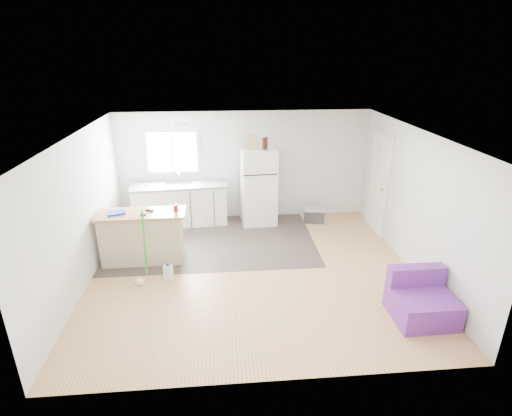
{
  "coord_description": "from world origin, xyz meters",
  "views": [
    {
      "loc": [
        -0.49,
        -6.05,
        3.6
      ],
      "look_at": [
        0.1,
        0.7,
        0.9
      ],
      "focal_mm": 28.0,
      "sensor_mm": 36.0,
      "label": 1
    }
  ],
  "objects_px": {
    "kitchen_cabinets": "(180,204)",
    "bottle_right": "(266,143)",
    "cooler": "(314,214)",
    "refrigerator": "(258,186)",
    "bottle_left": "(264,144)",
    "cleaner_jug": "(168,272)",
    "purple_seat": "(421,301)",
    "red_cup": "(176,208)",
    "blue_tray": "(116,213)",
    "cardboard_box": "(251,142)",
    "peninsula": "(142,237)",
    "mop": "(141,271)"
  },
  "relations": [
    {
      "from": "kitchen_cabinets",
      "to": "cardboard_box",
      "type": "xyz_separation_m",
      "value": [
        1.56,
        -0.09,
        1.35
      ]
    },
    {
      "from": "cooler",
      "to": "red_cup",
      "type": "xyz_separation_m",
      "value": [
        -2.86,
        -1.45,
        0.83
      ]
    },
    {
      "from": "red_cup",
      "to": "blue_tray",
      "type": "xyz_separation_m",
      "value": [
        -1.02,
        -0.03,
        -0.04
      ]
    },
    {
      "from": "cleaner_jug",
      "to": "cardboard_box",
      "type": "distance_m",
      "value": 3.21
    },
    {
      "from": "mop",
      "to": "blue_tray",
      "type": "height_order",
      "value": "mop"
    },
    {
      "from": "refrigerator",
      "to": "mop",
      "type": "relative_size",
      "value": 1.25
    },
    {
      "from": "refrigerator",
      "to": "cooler",
      "type": "height_order",
      "value": "refrigerator"
    },
    {
      "from": "peninsula",
      "to": "refrigerator",
      "type": "relative_size",
      "value": 0.93
    },
    {
      "from": "cleaner_jug",
      "to": "mop",
      "type": "relative_size",
      "value": 0.23
    },
    {
      "from": "blue_tray",
      "to": "bottle_left",
      "type": "distance_m",
      "value": 3.24
    },
    {
      "from": "mop",
      "to": "bottle_right",
      "type": "height_order",
      "value": "bottle_right"
    },
    {
      "from": "cardboard_box",
      "to": "bottle_left",
      "type": "relative_size",
      "value": 1.2
    },
    {
      "from": "refrigerator",
      "to": "blue_tray",
      "type": "height_order",
      "value": "refrigerator"
    },
    {
      "from": "purple_seat",
      "to": "kitchen_cabinets",
      "type": "bearing_deg",
      "value": 134.86
    },
    {
      "from": "peninsula",
      "to": "mop",
      "type": "height_order",
      "value": "mop"
    },
    {
      "from": "peninsula",
      "to": "blue_tray",
      "type": "relative_size",
      "value": 5.16
    },
    {
      "from": "red_cup",
      "to": "blue_tray",
      "type": "distance_m",
      "value": 1.02
    },
    {
      "from": "kitchen_cabinets",
      "to": "cleaner_jug",
      "type": "distance_m",
      "value": 2.35
    },
    {
      "from": "cooler",
      "to": "mop",
      "type": "relative_size",
      "value": 0.37
    },
    {
      "from": "kitchen_cabinets",
      "to": "bottle_left",
      "type": "bearing_deg",
      "value": -8.76
    },
    {
      "from": "mop",
      "to": "peninsula",
      "type": "bearing_deg",
      "value": 77.3
    },
    {
      "from": "mop",
      "to": "red_cup",
      "type": "xyz_separation_m",
      "value": [
        0.54,
        0.81,
        0.78
      ]
    },
    {
      "from": "blue_tray",
      "to": "mop",
      "type": "bearing_deg",
      "value": -58.47
    },
    {
      "from": "kitchen_cabinets",
      "to": "bottle_right",
      "type": "bearing_deg",
      "value": -7.27
    },
    {
      "from": "bottle_right",
      "to": "peninsula",
      "type": "bearing_deg",
      "value": -147.12
    },
    {
      "from": "peninsula",
      "to": "cooler",
      "type": "relative_size",
      "value": 3.17
    },
    {
      "from": "purple_seat",
      "to": "cardboard_box",
      "type": "relative_size",
      "value": 2.78
    },
    {
      "from": "purple_seat",
      "to": "blue_tray",
      "type": "bearing_deg",
      "value": 155.92
    },
    {
      "from": "bottle_right",
      "to": "blue_tray",
      "type": "bearing_deg",
      "value": -150.72
    },
    {
      "from": "kitchen_cabinets",
      "to": "cleaner_jug",
      "type": "relative_size",
      "value": 6.74
    },
    {
      "from": "cardboard_box",
      "to": "bottle_left",
      "type": "distance_m",
      "value": 0.26
    },
    {
      "from": "purple_seat",
      "to": "red_cup",
      "type": "distance_m",
      "value": 4.22
    },
    {
      "from": "purple_seat",
      "to": "bottle_right",
      "type": "bearing_deg",
      "value": 116.69
    },
    {
      "from": "cardboard_box",
      "to": "kitchen_cabinets",
      "type": "bearing_deg",
      "value": 176.56
    },
    {
      "from": "cardboard_box",
      "to": "cooler",
      "type": "bearing_deg",
      "value": -2.52
    },
    {
      "from": "kitchen_cabinets",
      "to": "cooler",
      "type": "xyz_separation_m",
      "value": [
        2.96,
        -0.16,
        -0.29
      ]
    },
    {
      "from": "refrigerator",
      "to": "bottle_left",
      "type": "relative_size",
      "value": 6.66
    },
    {
      "from": "kitchen_cabinets",
      "to": "purple_seat",
      "type": "distance_m",
      "value": 5.21
    },
    {
      "from": "cardboard_box",
      "to": "bottle_left",
      "type": "height_order",
      "value": "cardboard_box"
    },
    {
      "from": "bottle_right",
      "to": "cleaner_jug",
      "type": "bearing_deg",
      "value": -129.94
    },
    {
      "from": "purple_seat",
      "to": "bottle_left",
      "type": "height_order",
      "value": "bottle_left"
    },
    {
      "from": "refrigerator",
      "to": "mop",
      "type": "xyz_separation_m",
      "value": [
        -2.15,
        -2.38,
        -0.6
      ]
    },
    {
      "from": "mop",
      "to": "kitchen_cabinets",
      "type": "bearing_deg",
      "value": 60.69
    },
    {
      "from": "peninsula",
      "to": "purple_seat",
      "type": "height_order",
      "value": "peninsula"
    },
    {
      "from": "peninsula",
      "to": "purple_seat",
      "type": "xyz_separation_m",
      "value": [
        4.25,
        -2.02,
        -0.23
      ]
    },
    {
      "from": "cooler",
      "to": "red_cup",
      "type": "bearing_deg",
      "value": -143.35
    },
    {
      "from": "kitchen_cabinets",
      "to": "peninsula",
      "type": "bearing_deg",
      "value": -112.82
    },
    {
      "from": "refrigerator",
      "to": "purple_seat",
      "type": "xyz_separation_m",
      "value": [
        2.01,
        -3.6,
        -0.58
      ]
    },
    {
      "from": "cardboard_box",
      "to": "bottle_left",
      "type": "bearing_deg",
      "value": -6.69
    },
    {
      "from": "kitchen_cabinets",
      "to": "cleaner_jug",
      "type": "xyz_separation_m",
      "value": [
        -0.01,
        -2.33,
        -0.33
      ]
    }
  ]
}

